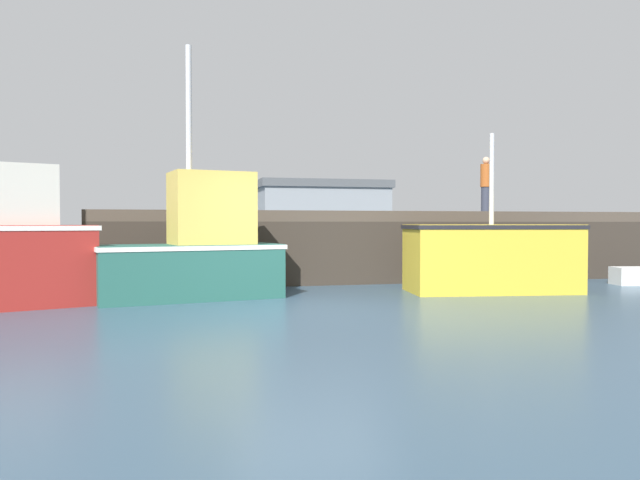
# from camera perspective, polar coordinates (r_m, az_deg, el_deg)

# --- Properties ---
(ground) EXTENTS (120.00, 160.00, 0.10)m
(ground) POSITION_cam_1_polar(r_m,az_deg,el_deg) (9.89, -0.75, -6.91)
(ground) COLOR #334C60
(pier) EXTENTS (14.71, 6.36, 1.69)m
(pier) POSITION_cam_1_polar(r_m,az_deg,el_deg) (16.98, 5.49, 1.51)
(pier) COLOR #473D33
(pier) RESTS_ON ground
(fishing_boat_near_right) EXTENTS (3.57, 1.92, 4.67)m
(fishing_boat_near_right) POSITION_cam_1_polar(r_m,az_deg,el_deg) (11.69, -11.34, -0.91)
(fishing_boat_near_right) COLOR #23564C
(fishing_boat_near_right) RESTS_ON ground
(fishing_boat_mid) EXTENTS (3.58, 1.91, 3.23)m
(fishing_boat_mid) POSITION_cam_1_polar(r_m,az_deg,el_deg) (13.05, 15.53, -1.47)
(fishing_boat_mid) COLOR gold
(fishing_boat_mid) RESTS_ON ground
(dockworker) EXTENTS (0.34, 0.34, 1.74)m
(dockworker) POSITION_cam_1_polar(r_m,az_deg,el_deg) (19.60, 15.08, 4.91)
(dockworker) COLOR #2D3342
(dockworker) RESTS_ON pier
(warehouse) EXTENTS (8.49, 6.54, 4.17)m
(warehouse) POSITION_cam_1_polar(r_m,az_deg,el_deg) (41.36, -0.15, 2.52)
(warehouse) COLOR gray
(warehouse) RESTS_ON ground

